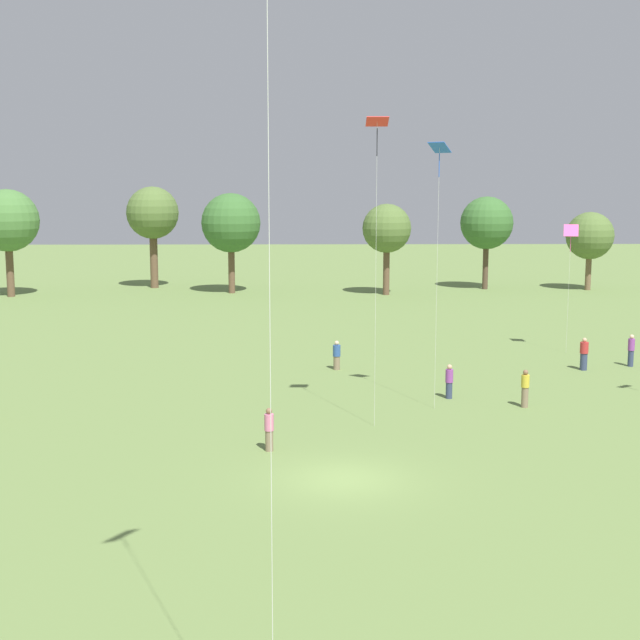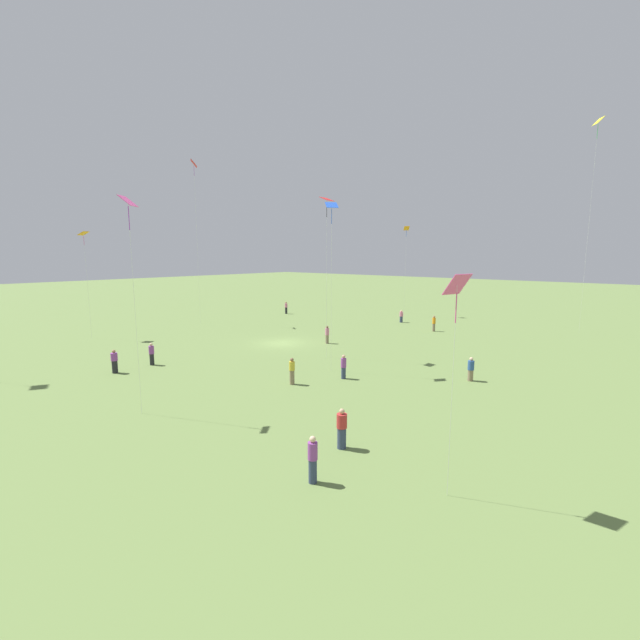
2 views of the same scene
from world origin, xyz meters
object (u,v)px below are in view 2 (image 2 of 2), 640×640
person_9 (344,367)px  kite_8 (128,211)px  person_0 (434,323)px  kite_3 (597,134)px  person_10 (152,354)px  person_4 (342,429)px  person_5 (114,362)px  person_3 (471,369)px  person_8 (286,308)px  kite_2 (194,171)px  kite_5 (84,238)px  kite_4 (332,213)px  person_7 (401,316)px  kite_0 (457,292)px  person_1 (313,459)px  person_2 (292,371)px  kite_1 (406,234)px  person_6 (327,335)px  kite_7 (327,206)px

person_9 → kite_8: size_ratio=0.15×
person_0 → kite_3: kite_3 is taller
person_10 → person_9: bearing=149.6°
person_4 → person_5: 19.61m
person_3 → person_9: bearing=-7.0°
person_3 → person_8: 35.94m
person_8 → kite_2: kite_2 is taller
kite_5 → kite_4: bearing=118.0°
person_7 → kite_3: size_ratio=0.07×
person_9 → kite_2: bearing=22.2°
person_7 → kite_8: 37.78m
person_4 → person_8: bearing=56.9°
kite_0 → person_1: bearing=0.9°
person_2 → kite_3: bearing=-62.6°
kite_8 → person_3: bearing=-23.7°
person_7 → kite_1: (-5.68, -2.84, 10.39)m
person_8 → person_10: bearing=58.0°
person_4 → person_10: size_ratio=1.05×
person_7 → kite_4: 26.41m
kite_5 → person_5: bearing=88.8°
person_7 → person_8: 16.85m
person_5 → kite_2: (-16.88, -14.61, 17.13)m
person_3 → person_6: person_6 is taller
person_5 → kite_8: (2.61, 9.00, 9.63)m
person_7 → kite_2: size_ratio=0.08×
kite_5 → person_10: bearing=99.3°
person_0 → person_2: size_ratio=0.99×
person_4 → kite_8: (3.65, -10.58, 9.57)m
person_1 → kite_0: bearing=52.7°
person_2 → kite_8: 13.30m
person_4 → kite_2: bearing=73.7°
person_5 → kite_7: bearing=110.8°
person_7 → person_3: bearing=-104.6°
person_6 → person_7: bearing=-120.2°
kite_3 → kite_8: bearing=-11.3°
kite_0 → kite_3: bearing=-115.5°
kite_7 → person_7: bearing=58.7°
person_1 → kite_1: kite_1 is taller
person_9 → kite_7: kite_7 is taller
person_0 → person_9: person_0 is taller
kite_1 → kite_0: bearing=120.8°
person_5 → kite_2: size_ratio=0.09×
person_2 → kite_0: bearing=-158.7°
person_9 → kite_1: bearing=-30.5°
kite_8 → person_7: bearing=17.0°
person_4 → kite_1: kite_1 is taller
kite_0 → kite_4: (-9.92, -13.33, 4.00)m
person_10 → kite_1: size_ratio=0.14×
kite_0 → person_5: bearing=-28.2°
kite_2 → kite_7: 24.02m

